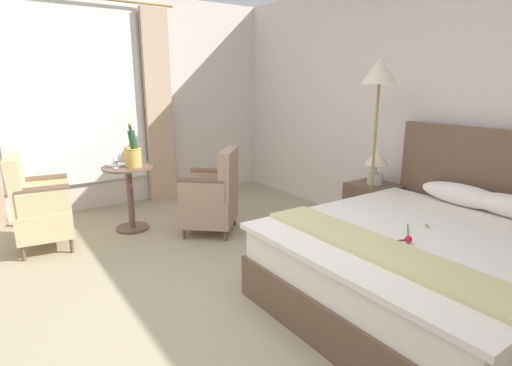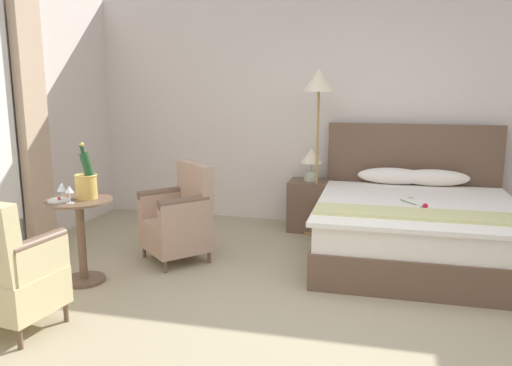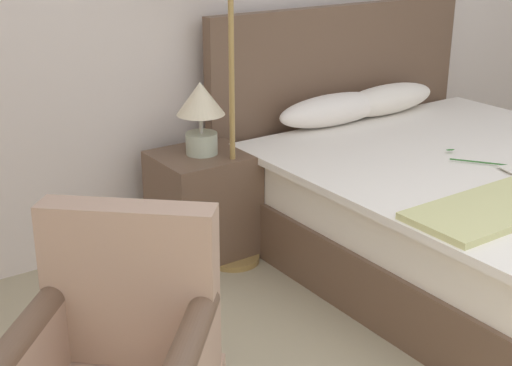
# 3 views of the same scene
# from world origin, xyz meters

# --- Properties ---
(ground_plane) EXTENTS (7.84, 7.84, 0.00)m
(ground_plane) POSITION_xyz_m (0.00, 0.00, 0.00)
(ground_plane) COLOR tan
(wall_headboard_side) EXTENTS (6.46, 0.12, 2.76)m
(wall_headboard_side) POSITION_xyz_m (0.00, 2.78, 1.38)
(wall_headboard_side) COLOR silver
(wall_headboard_side) RESTS_ON ground
(bed) EXTENTS (1.93, 2.09, 1.26)m
(bed) POSITION_xyz_m (0.75, 1.63, 0.33)
(bed) COLOR brown
(bed) RESTS_ON ground
(nightstand) EXTENTS (0.52, 0.44, 0.59)m
(nightstand) POSITION_xyz_m (-0.39, 2.38, 0.29)
(nightstand) COLOR brown
(nightstand) RESTS_ON ground
(bedside_lamp) EXTENTS (0.25, 0.25, 0.38)m
(bedside_lamp) POSITION_xyz_m (-0.39, 2.38, 0.83)
(bedside_lamp) COLOR #B1BAA0
(bedside_lamp) RESTS_ON nightstand
(floor_lamp_brass) EXTENTS (0.35, 0.35, 1.87)m
(floor_lamp_brass) POSITION_xyz_m (-0.30, 2.21, 1.59)
(floor_lamp_brass) COLOR #A27F43
(floor_lamp_brass) RESTS_ON ground
(side_table_round) EXTENTS (0.56, 0.56, 0.74)m
(side_table_round) POSITION_xyz_m (-2.09, 0.29, 0.43)
(side_table_round) COLOR brown
(side_table_round) RESTS_ON ground
(champagne_bucket) EXTENTS (0.19, 0.19, 0.48)m
(champagne_bucket) POSITION_xyz_m (-2.04, 0.34, 0.88)
(champagne_bucket) COLOR gold
(champagne_bucket) RESTS_ON side_table_round
(wine_glass_near_bucket) EXTENTS (0.08, 0.08, 0.15)m
(wine_glass_near_bucket) POSITION_xyz_m (-2.22, 0.25, 0.84)
(wine_glass_near_bucket) COLOR white
(wine_glass_near_bucket) RESTS_ON side_table_round
(wine_glass_near_edge) EXTENTS (0.07, 0.07, 0.15)m
(wine_glass_near_edge) POSITION_xyz_m (-2.08, 0.15, 0.84)
(wine_glass_near_edge) COLOR white
(wine_glass_near_edge) RESTS_ON side_table_round
(snack_plate) EXTENTS (0.18, 0.18, 0.03)m
(snack_plate) POSITION_xyz_m (-2.21, 0.20, 0.74)
(snack_plate) COLOR white
(snack_plate) RESTS_ON side_table_round
(armchair_by_window) EXTENTS (0.79, 0.79, 0.94)m
(armchair_by_window) POSITION_xyz_m (-1.49, 1.03, 0.41)
(armchair_by_window) COLOR brown
(armchair_by_window) RESTS_ON ground
(armchair_facing_bed) EXTENTS (0.66, 0.60, 0.96)m
(armchair_facing_bed) POSITION_xyz_m (-2.08, -0.63, 0.44)
(armchair_facing_bed) COLOR brown
(armchair_facing_bed) RESTS_ON ground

